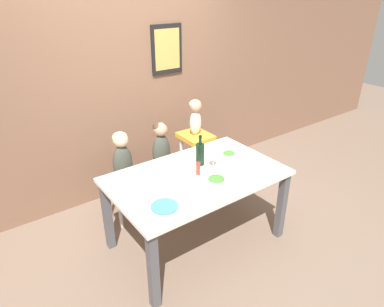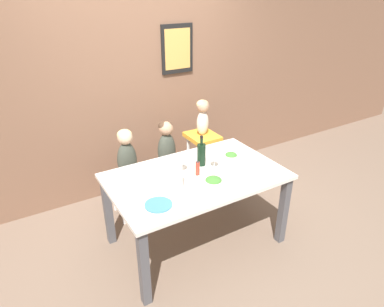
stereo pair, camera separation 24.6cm
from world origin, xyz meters
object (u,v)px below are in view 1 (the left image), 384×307
object	(u,v)px
salad_bowl_large	(216,182)
salad_bowl_small	(229,156)
person_child_center	(161,144)
wine_glass_far	(182,161)
person_child_left	(122,155)
chair_right_highchair	(195,147)
wine_glass_near	(214,156)
dinner_plate_back_left	(148,175)
person_baby_right	(195,114)
paper_towel_roll	(179,177)
chair_far_left	(125,187)
chair_far_center	(162,174)
dinner_plate_front_left	(165,206)
wine_bottle	(200,154)

from	to	relation	value
salad_bowl_large	salad_bowl_small	world-z (taller)	same
person_child_center	wine_glass_far	world-z (taller)	person_child_center
salad_bowl_large	person_child_left	bearing A→B (deg)	110.44
chair_right_highchair	person_child_left	size ratio (longest dim) A/B	1.36
wine_glass_near	dinner_plate_back_left	world-z (taller)	wine_glass_near
person_child_center	dinner_plate_back_left	xyz separation A→B (m)	(-0.45, -0.52, 0.02)
person_baby_right	wine_glass_near	size ratio (longest dim) A/B	2.36
dinner_plate_back_left	person_child_left	bearing A→B (deg)	90.60
chair_right_highchair	dinner_plate_back_left	distance (m)	1.06
person_baby_right	salad_bowl_large	bearing A→B (deg)	-117.78
paper_towel_roll	wine_glass_near	bearing A→B (deg)	16.99
chair_far_left	dinner_plate_back_left	world-z (taller)	dinner_plate_back_left
chair_far_center	salad_bowl_large	size ratio (longest dim) A/B	2.75
person_baby_right	salad_bowl_small	bearing A→B (deg)	-100.42
dinner_plate_front_left	paper_towel_roll	bearing A→B (deg)	29.80
chair_far_left	salad_bowl_large	world-z (taller)	salad_bowl_large
person_child_left	person_child_center	bearing A→B (deg)	0.00
wine_bottle	wine_glass_far	world-z (taller)	wine_bottle
wine_bottle	wine_glass_near	size ratio (longest dim) A/B	1.72
person_child_left	paper_towel_roll	world-z (taller)	paper_towel_roll
chair_right_highchair	wine_bottle	xyz separation A→B (m)	(-0.41, -0.62, 0.29)
person_child_left	dinner_plate_back_left	world-z (taller)	person_child_left
chair_right_highchair	person_child_center	world-z (taller)	person_child_center
wine_glass_far	dinner_plate_front_left	world-z (taller)	wine_glass_far
chair_far_center	dinner_plate_back_left	bearing A→B (deg)	-130.91
dinner_plate_back_left	wine_glass_far	bearing A→B (deg)	-24.74
person_child_center	salad_bowl_large	world-z (taller)	person_child_center
dinner_plate_back_left	paper_towel_roll	bearing A→B (deg)	-76.26
wine_glass_near	salad_bowl_large	distance (m)	0.35
person_baby_right	wine_bottle	bearing A→B (deg)	-123.15
salad_bowl_small	wine_glass_near	bearing A→B (deg)	-174.12
chair_right_highchair	person_child_left	world-z (taller)	person_child_left
wine_bottle	chair_right_highchair	bearing A→B (deg)	56.78
person_child_left	paper_towel_roll	size ratio (longest dim) A/B	2.20
wine_bottle	salad_bowl_small	xyz separation A→B (m)	(0.27, -0.09, -0.06)
chair_far_center	salad_bowl_large	bearing A→B (deg)	-94.31
person_child_center	dinner_plate_back_left	bearing A→B (deg)	-130.85
wine_glass_near	person_child_left	bearing A→B (deg)	127.88
person_baby_right	dinner_plate_front_left	bearing A→B (deg)	-135.79
chair_right_highchair	paper_towel_roll	size ratio (longest dim) A/B	2.98
person_baby_right	dinner_plate_front_left	xyz separation A→B (m)	(-1.04, -1.01, -0.23)
wine_bottle	wine_glass_far	distance (m)	0.22
paper_towel_roll	salad_bowl_small	xyz separation A→B (m)	(0.68, 0.17, -0.08)
person_baby_right	chair_far_center	bearing A→B (deg)	-179.79
chair_far_left	salad_bowl_large	bearing A→B (deg)	-69.54
salad_bowl_large	dinner_plate_front_left	world-z (taller)	salad_bowl_large
wine_glass_near	chair_far_center	bearing A→B (deg)	99.22
person_child_left	salad_bowl_large	distance (m)	1.08
person_baby_right	dinner_plate_back_left	bearing A→B (deg)	-150.19
chair_far_left	wine_glass_far	distance (m)	0.86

